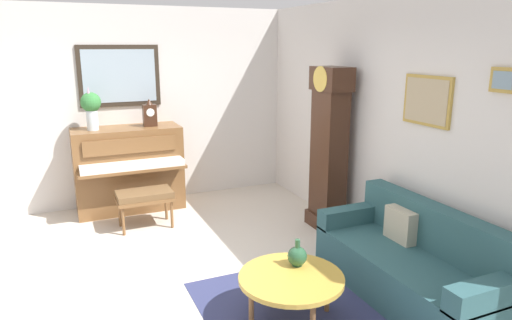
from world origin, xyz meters
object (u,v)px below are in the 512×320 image
(mantel_clock, at_px, (150,114))
(piano_bench, at_px, (145,197))
(couch, at_px, (413,265))
(coffee_table, at_px, (291,279))
(grandfather_clock, at_px, (329,154))
(flower_vase, at_px, (91,106))
(green_jug, at_px, (297,256))
(piano, at_px, (129,169))

(mantel_clock, bearing_deg, piano_bench, -19.17)
(piano_bench, bearing_deg, couch, 36.19)
(piano_bench, bearing_deg, mantel_clock, 160.83)
(couch, height_order, coffee_table, couch)
(grandfather_clock, distance_m, mantel_clock, 2.53)
(piano_bench, height_order, flower_vase, flower_vase)
(mantel_clock, bearing_deg, grandfather_clock, 47.81)
(flower_vase, distance_m, green_jug, 3.59)
(grandfather_clock, relative_size, coffee_table, 2.31)
(piano, height_order, green_jug, piano)
(piano_bench, relative_size, grandfather_clock, 0.34)
(piano, height_order, grandfather_clock, grandfather_clock)
(piano, relative_size, green_jug, 6.00)
(flower_vase, relative_size, green_jug, 2.42)
(piano, height_order, piano_bench, piano)
(piano, bearing_deg, couch, 30.48)
(coffee_table, height_order, flower_vase, flower_vase)
(grandfather_clock, bearing_deg, coffee_table, -39.97)
(green_jug, bearing_deg, coffee_table, -42.37)
(grandfather_clock, distance_m, coffee_table, 2.22)
(piano, distance_m, piano_bench, 0.78)
(flower_vase, bearing_deg, piano_bench, 33.07)
(grandfather_clock, height_order, mantel_clock, grandfather_clock)
(green_jug, bearing_deg, couch, 77.52)
(couch, xyz_separation_m, mantel_clock, (-3.42, -1.68, 1.03))
(piano, distance_m, couch, 3.98)
(grandfather_clock, bearing_deg, couch, -5.47)
(piano, distance_m, mantel_clock, 0.82)
(coffee_table, xyz_separation_m, green_jug, (-0.15, 0.13, 0.12))
(flower_vase, bearing_deg, grandfather_clock, 57.22)
(grandfather_clock, bearing_deg, green_jug, -39.73)
(couch, bearing_deg, coffee_table, -94.38)
(coffee_table, xyz_separation_m, flower_vase, (-3.32, -1.23, 1.10))
(piano_bench, xyz_separation_m, green_jug, (2.42, 0.87, 0.10))
(grandfather_clock, relative_size, flower_vase, 3.50)
(piano_bench, xyz_separation_m, grandfather_clock, (0.92, 2.11, 0.56))
(grandfather_clock, xyz_separation_m, couch, (1.74, -0.17, -0.65))
(piano, distance_m, grandfather_clock, 2.78)
(couch, bearing_deg, mantel_clock, -153.76)
(piano_bench, relative_size, coffee_table, 0.80)
(piano_bench, xyz_separation_m, mantel_clock, (-0.76, 0.26, 0.94))
(couch, bearing_deg, grandfather_clock, 174.53)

